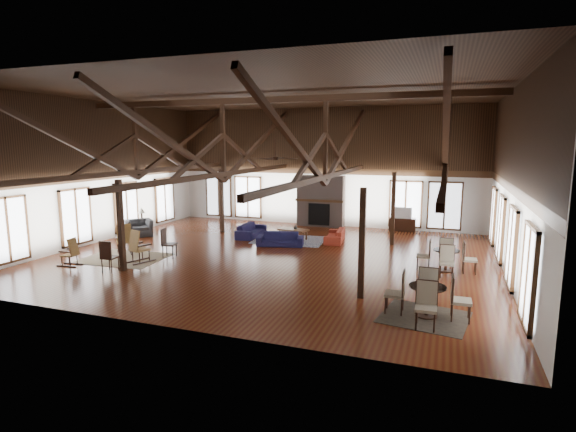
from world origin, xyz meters
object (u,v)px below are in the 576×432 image
(sofa_navy_left, at_px, (251,230))
(tv_console, at_px, (402,224))
(cafe_table_far, at_px, (446,256))
(coffee_table, at_px, (293,230))
(sofa_orange, at_px, (335,235))
(sofa_navy_front, at_px, (280,239))
(armchair, at_px, (139,228))
(cafe_table_near, at_px, (427,295))

(sofa_navy_left, bearing_deg, tv_console, -61.20)
(sofa_navy_left, bearing_deg, cafe_table_far, -110.80)
(coffee_table, bearing_deg, cafe_table_far, -11.89)
(cafe_table_far, bearing_deg, sofa_orange, 145.07)
(sofa_navy_front, bearing_deg, tv_console, 34.78)
(sofa_navy_left, relative_size, coffee_table, 1.41)
(sofa_navy_front, relative_size, coffee_table, 1.36)
(sofa_orange, relative_size, coffee_table, 1.31)
(sofa_navy_left, xyz_separation_m, tv_console, (6.37, 3.72, 0.02))
(sofa_navy_front, height_order, armchair, armchair)
(sofa_navy_front, relative_size, cafe_table_near, 0.93)
(sofa_orange, height_order, armchair, armchair)
(sofa_navy_left, distance_m, cafe_table_far, 8.95)
(sofa_navy_left, relative_size, tv_console, 1.60)
(sofa_navy_left, height_order, coffee_table, sofa_navy_left)
(coffee_table, bearing_deg, sofa_orange, 22.94)
(cafe_table_near, distance_m, tv_console, 11.17)
(coffee_table, bearing_deg, sofa_navy_left, -170.27)
(sofa_navy_left, height_order, cafe_table_far, cafe_table_far)
(tv_console, bearing_deg, sofa_orange, -125.89)
(sofa_orange, height_order, cafe_table_near, cafe_table_near)
(coffee_table, xyz_separation_m, cafe_table_far, (6.38, -2.86, 0.06))
(sofa_orange, bearing_deg, cafe_table_near, 22.30)
(cafe_table_near, height_order, tv_console, cafe_table_near)
(coffee_table, distance_m, tv_console, 5.76)
(sofa_orange, bearing_deg, tv_console, 137.46)
(sofa_orange, bearing_deg, sofa_navy_left, -92.98)
(sofa_navy_front, xyz_separation_m, coffee_table, (0.14, 1.22, 0.16))
(sofa_navy_front, relative_size, armchair, 1.68)
(armchair, distance_m, cafe_table_far, 13.45)
(armchair, distance_m, tv_console, 12.50)
(armchair, height_order, tv_console, armchair)
(sofa_orange, xyz_separation_m, tv_console, (2.51, 3.47, 0.04))
(sofa_orange, xyz_separation_m, cafe_table_far, (4.59, -3.20, 0.23))
(cafe_table_near, relative_size, cafe_table_far, 1.07)
(cafe_table_near, bearing_deg, cafe_table_far, 84.71)
(sofa_navy_front, xyz_separation_m, armchair, (-6.85, -0.29, 0.09))
(sofa_navy_front, height_order, tv_console, tv_console)
(sofa_navy_front, height_order, sofa_navy_left, sofa_navy_left)
(tv_console, bearing_deg, coffee_table, -138.51)
(armchair, xyz_separation_m, cafe_table_far, (13.38, -1.35, 0.13))
(sofa_navy_front, bearing_deg, armchair, 168.68)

